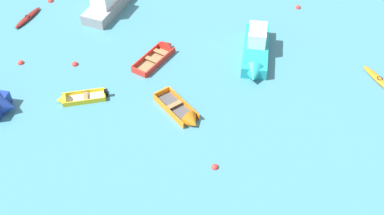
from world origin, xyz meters
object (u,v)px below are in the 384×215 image
kayak_maroon_back_row_center (28,18)px  mooring_buoy_far_field (298,8)px  motor_launch_turquoise_foreground_center (256,51)px  mooring_buoy_central (21,63)px  rowboat_yellow_outer_right (73,99)px  kayak_orange_center (379,80)px  mooring_buoy_trailing (51,1)px  mooring_buoy_midfield (215,167)px  rowboat_red_far_right (162,52)px  motor_launch_grey_midfield_left (111,0)px  mooring_buoy_between_boats_right (75,65)px  rowboat_orange_distant_center (185,116)px

kayak_maroon_back_row_center → mooring_buoy_far_field: kayak_maroon_back_row_center is taller
motor_launch_turquoise_foreground_center → mooring_buoy_central: size_ratio=14.24×
kayak_maroon_back_row_center → rowboat_yellow_outer_right: bearing=-57.7°
kayak_orange_center → mooring_buoy_trailing: 26.47m
rowboat_yellow_outer_right → mooring_buoy_midfield: bearing=-28.1°
rowboat_red_far_right → motor_launch_turquoise_foreground_center: (6.71, -0.10, 0.42)m
mooring_buoy_midfield → motor_launch_grey_midfield_left: bearing=118.3°
rowboat_red_far_right → motor_launch_turquoise_foreground_center: motor_launch_turquoise_foreground_center is taller
motor_launch_turquoise_foreground_center → motor_launch_grey_midfield_left: motor_launch_grey_midfield_left is taller
mooring_buoy_trailing → mooring_buoy_midfield: size_ratio=1.15×
mooring_buoy_between_boats_right → mooring_buoy_midfield: bearing=-40.7°
motor_launch_grey_midfield_left → kayak_orange_center: bearing=-22.6°
rowboat_yellow_outer_right → motor_launch_grey_midfield_left: 11.30m
rowboat_red_far_right → mooring_buoy_midfield: size_ratio=9.85×
rowboat_yellow_outer_right → kayak_maroon_back_row_center: 10.80m
kayak_maroon_back_row_center → mooring_buoy_central: size_ratio=7.29×
motor_launch_grey_midfield_left → rowboat_red_far_right: bearing=-52.1°
kayak_maroon_back_row_center → motor_launch_turquoise_foreground_center: bearing=-12.7°
motor_launch_grey_midfield_left → rowboat_orange_distant_center: 14.18m
rowboat_orange_distant_center → rowboat_yellow_outer_right: bearing=171.1°
mooring_buoy_trailing → mooring_buoy_central: size_ratio=1.09×
mooring_buoy_trailing → rowboat_red_far_right: bearing=-33.4°
rowboat_red_far_right → mooring_buoy_between_boats_right: (-6.00, -1.56, -0.20)m
motor_launch_grey_midfield_left → mooring_buoy_trailing: (-5.26, 0.55, -0.68)m
mooring_buoy_trailing → mooring_buoy_between_boats_right: bearing=-64.0°
rowboat_red_far_right → mooring_buoy_trailing: size_ratio=8.57×
rowboat_yellow_outer_right → kayak_maroon_back_row_center: bearing=122.3°
rowboat_orange_distant_center → mooring_buoy_midfield: rowboat_orange_distant_center is taller
rowboat_yellow_outer_right → kayak_maroon_back_row_center: size_ratio=1.05×
kayak_orange_center → kayak_maroon_back_row_center: bearing=166.9°
kayak_orange_center → mooring_buoy_between_boats_right: size_ratio=6.88×
kayak_maroon_back_row_center → mooring_buoy_midfield: (15.11, -14.12, -0.15)m
rowboat_yellow_outer_right → motor_launch_grey_midfield_left: motor_launch_grey_midfield_left is taller
rowboat_red_far_right → mooring_buoy_central: 10.00m
mooring_buoy_far_field → mooring_buoy_central: bearing=-157.6°
rowboat_red_far_right → rowboat_orange_distant_center: bearing=-71.8°
rowboat_yellow_outer_right → motor_launch_turquoise_foreground_center: bearing=23.2°
rowboat_orange_distant_center → mooring_buoy_trailing: rowboat_orange_distant_center is taller
kayak_orange_center → mooring_buoy_central: kayak_orange_center is taller
kayak_orange_center → rowboat_yellow_outer_right: bearing=-171.4°
kayak_orange_center → mooring_buoy_trailing: (-24.98, 8.75, -0.15)m
motor_launch_grey_midfield_left → mooring_buoy_far_field: (15.16, 0.73, -0.68)m
rowboat_yellow_outer_right → motor_launch_turquoise_foreground_center: (11.98, 5.14, 0.46)m
mooring_buoy_midfield → mooring_buoy_central: mooring_buoy_central is taller
kayak_orange_center → motor_launch_turquoise_foreground_center: motor_launch_turquoise_foreground_center is taller
kayak_maroon_back_row_center → mooring_buoy_trailing: kayak_maroon_back_row_center is taller
kayak_maroon_back_row_center → mooring_buoy_between_boats_right: (5.04, -5.45, -0.15)m
rowboat_orange_distant_center → mooring_buoy_between_boats_right: rowboat_orange_distant_center is taller
kayak_maroon_back_row_center → mooring_buoy_trailing: size_ratio=6.71×
motor_launch_turquoise_foreground_center → mooring_buoy_far_field: bearing=61.4°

